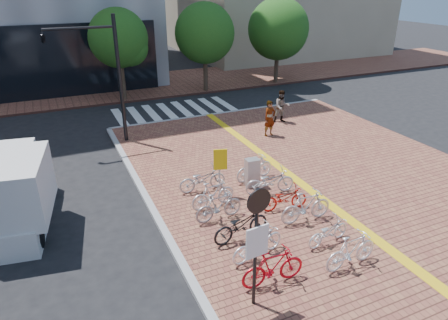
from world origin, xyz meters
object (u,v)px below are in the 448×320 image
bike_2 (241,225)px  utility_box (252,173)px  bike_7 (328,232)px  pedestrian_b (282,106)px  pedestrian_a (270,118)px  traffic_light_pole (86,59)px  bike_1 (257,243)px  bike_11 (254,168)px  bike_0 (273,267)px  bike_5 (202,179)px  bike_10 (270,181)px  box_truck (12,192)px  bike_9 (284,198)px  bike_8 (306,207)px  notice_sign (257,235)px  bike_3 (219,206)px  bike_6 (351,251)px  bike_4 (213,194)px  yellow_sign (220,164)px

bike_2 → utility_box: bearing=-40.4°
bike_7 → pedestrian_b: (4.82, 10.53, 0.50)m
pedestrian_a → traffic_light_pole: size_ratio=0.31×
bike_2 → utility_box: utility_box is taller
bike_1 → bike_11: size_ratio=1.03×
bike_0 → bike_5: bearing=1.0°
bike_10 → box_truck: bearing=87.4°
bike_0 → bike_9: bike_0 is taller
bike_2 → bike_9: 2.40m
bike_7 → bike_8: (0.09, 1.33, 0.15)m
bike_0 → pedestrian_b: 13.55m
bike_8 → traffic_light_pole: (-5.42, 10.03, 3.66)m
notice_sign → box_truck: bearing=129.4°
bike_3 → bike_6: (2.44, -3.80, 0.02)m
bike_0 → bike_10: bearing=-26.3°
bike_1 → traffic_light_pole: traffic_light_pole is taller
bike_2 → bike_9: (2.20, 0.96, -0.07)m
bike_5 → bike_9: size_ratio=1.09×
bike_4 → bike_11: size_ratio=0.97×
bike_8 → pedestrian_b: (4.73, 9.21, 0.35)m
bike_5 → notice_sign: (-1.00, -6.12, 1.63)m
bike_5 → traffic_light_pole: (-3.03, 6.57, 3.74)m
bike_5 → traffic_light_pole: size_ratio=0.31×
bike_2 → bike_11: bearing=-41.0°
yellow_sign → bike_0: bearing=-97.6°
notice_sign → bike_1: bearing=59.3°
bike_10 → bike_9: bearing=-175.9°
bike_5 → notice_sign: 6.42m
bike_4 → bike_5: bearing=-11.5°
bike_1 → pedestrian_a: 10.19m
bike_10 → pedestrian_b: pedestrian_b is taller
bike_2 → bike_10: bearing=-53.7°
bike_10 → utility_box: 0.89m
bike_1 → bike_5: 4.48m
bike_0 → pedestrian_a: pedestrian_a is taller
bike_8 → yellow_sign: size_ratio=1.01×
pedestrian_a → utility_box: (-3.46, -4.59, -0.36)m
bike_6 → bike_9: bike_6 is taller
bike_8 → bike_6: bearing=177.4°
bike_7 → bike_8: bearing=-11.8°
bike_4 → bike_7: size_ratio=1.08×
bike_6 → bike_7: size_ratio=1.13×
bike_3 → bike_5: bearing=-10.0°
bike_11 → notice_sign: notice_sign is taller
bike_5 → bike_8: bike_8 is taller
bike_0 → bike_3: 3.50m
bike_1 → bike_9: 2.93m
bike_2 → bike_11: size_ratio=1.11×
bike_5 → notice_sign: size_ratio=0.56×
notice_sign → bike_0: bearing=30.1°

